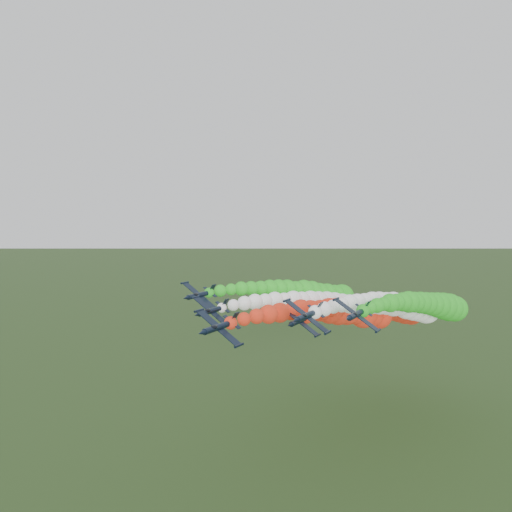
% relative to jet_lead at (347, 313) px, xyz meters
% --- Properties ---
extents(ground, '(3000.00, 3000.00, 0.00)m').
position_rel_jet_lead_xyz_m(ground, '(-4.46, -36.28, -35.65)').
color(ground, '#314D22').
rests_on(ground, ground).
extents(jet_lead, '(16.50, 86.95, 17.39)m').
position_rel_jet_lead_xyz_m(jet_lead, '(0.00, 0.00, 0.00)').
color(jet_lead, black).
rests_on(jet_lead, ground).
extents(jet_inner_left, '(17.03, 87.48, 17.92)m').
position_rel_jet_lead_xyz_m(jet_inner_left, '(-11.28, 16.39, -0.87)').
color(jet_inner_left, black).
rests_on(jet_inner_left, ground).
extents(jet_inner_right, '(17.03, 87.48, 17.92)m').
position_rel_jet_lead_xyz_m(jet_inner_right, '(11.71, 15.43, 0.48)').
color(jet_inner_right, black).
rests_on(jet_inner_right, ground).
extents(jet_outer_left, '(17.05, 87.49, 17.93)m').
position_rel_jet_lead_xyz_m(jet_outer_left, '(-19.21, 22.52, 1.16)').
color(jet_outer_left, black).
rests_on(jet_outer_left, ground).
extents(jet_outer_right, '(16.71, 87.16, 17.60)m').
position_rel_jet_lead_xyz_m(jet_outer_right, '(19.41, 22.01, 0.37)').
color(jet_outer_right, black).
rests_on(jet_outer_right, ground).
extents(jet_trail, '(16.57, 87.01, 17.45)m').
position_rel_jet_lead_xyz_m(jet_trail, '(4.32, 26.94, -3.35)').
color(jet_trail, black).
rests_on(jet_trail, ground).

